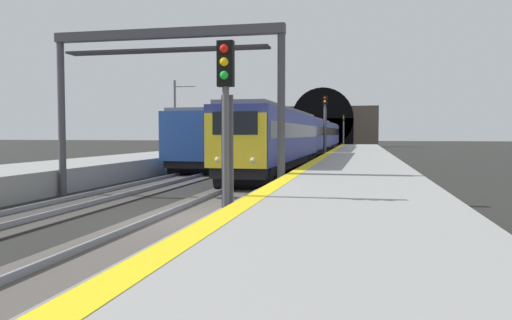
{
  "coord_description": "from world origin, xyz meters",
  "views": [
    {
      "loc": [
        -13.32,
        -4.84,
        2.46
      ],
      "look_at": [
        9.32,
        -0.07,
        1.24
      ],
      "focal_mm": 35.11,
      "sensor_mm": 36.0,
      "label": 1
    }
  ],
  "objects_px": {
    "railway_signal_far": "(344,128)",
    "catenary_mast_far": "(175,119)",
    "overhead_signal_gantry": "(166,69)",
    "railway_signal_mid": "(325,124)",
    "railway_signal_near": "(226,119)",
    "train_main_approaching": "(310,136)",
    "train_adjacent_platform": "(279,135)"
  },
  "relations": [
    {
      "from": "railway_signal_far",
      "to": "overhead_signal_gantry",
      "type": "height_order",
      "value": "overhead_signal_gantry"
    },
    {
      "from": "railway_signal_mid",
      "to": "railway_signal_far",
      "type": "bearing_deg",
      "value": -180.0
    },
    {
      "from": "train_main_approaching",
      "to": "overhead_signal_gantry",
      "type": "relative_size",
      "value": 6.3
    },
    {
      "from": "train_main_approaching",
      "to": "railway_signal_mid",
      "type": "xyz_separation_m",
      "value": [
        -4.89,
        -1.77,
        1.09
      ]
    },
    {
      "from": "train_main_approaching",
      "to": "railway_signal_mid",
      "type": "distance_m",
      "value": 5.31
    },
    {
      "from": "railway_signal_near",
      "to": "catenary_mast_far",
      "type": "bearing_deg",
      "value": -157.09
    },
    {
      "from": "train_main_approaching",
      "to": "train_adjacent_platform",
      "type": "xyz_separation_m",
      "value": [
        10.15,
        4.72,
        0.05
      ]
    },
    {
      "from": "overhead_signal_gantry",
      "to": "railway_signal_far",
      "type": "bearing_deg",
      "value": -3.26
    },
    {
      "from": "train_main_approaching",
      "to": "catenary_mast_far",
      "type": "relative_size",
      "value": 7.72
    },
    {
      "from": "train_adjacent_platform",
      "to": "railway_signal_far",
      "type": "distance_m",
      "value": 32.48
    },
    {
      "from": "railway_signal_mid",
      "to": "overhead_signal_gantry",
      "type": "distance_m",
      "value": 26.01
    },
    {
      "from": "railway_signal_near",
      "to": "catenary_mast_far",
      "type": "distance_m",
      "value": 35.49
    },
    {
      "from": "overhead_signal_gantry",
      "to": "catenary_mast_far",
      "type": "xyz_separation_m",
      "value": [
        26.12,
        9.69,
        -1.1
      ]
    },
    {
      "from": "railway_signal_far",
      "to": "train_main_approaching",
      "type": "bearing_deg",
      "value": -2.41
    },
    {
      "from": "train_main_approaching",
      "to": "railway_signal_far",
      "type": "xyz_separation_m",
      "value": [
        41.95,
        -1.77,
        1.29
      ]
    },
    {
      "from": "railway_signal_far",
      "to": "railway_signal_mid",
      "type": "bearing_deg",
      "value": 0.0
    },
    {
      "from": "train_adjacent_platform",
      "to": "railway_signal_mid",
      "type": "distance_m",
      "value": 16.41
    },
    {
      "from": "railway_signal_near",
      "to": "railway_signal_mid",
      "type": "height_order",
      "value": "railway_signal_mid"
    },
    {
      "from": "railway_signal_near",
      "to": "overhead_signal_gantry",
      "type": "xyz_separation_m",
      "value": [
        6.56,
        4.12,
        2.09
      ]
    },
    {
      "from": "train_adjacent_platform",
      "to": "railway_signal_far",
      "type": "xyz_separation_m",
      "value": [
        31.8,
        -6.48,
        1.24
      ]
    },
    {
      "from": "railway_signal_near",
      "to": "railway_signal_far",
      "type": "xyz_separation_m",
      "value": [
        79.02,
        0.0,
        0.7
      ]
    },
    {
      "from": "railway_signal_near",
      "to": "railway_signal_far",
      "type": "bearing_deg",
      "value": -180.0
    },
    {
      "from": "catenary_mast_far",
      "to": "railway_signal_near",
      "type": "bearing_deg",
      "value": -157.09
    },
    {
      "from": "train_adjacent_platform",
      "to": "overhead_signal_gantry",
      "type": "height_order",
      "value": "overhead_signal_gantry"
    },
    {
      "from": "overhead_signal_gantry",
      "to": "catenary_mast_far",
      "type": "distance_m",
      "value": 27.88
    },
    {
      "from": "train_main_approaching",
      "to": "railway_signal_near",
      "type": "relative_size",
      "value": 12.42
    },
    {
      "from": "railway_signal_mid",
      "to": "railway_signal_far",
      "type": "relative_size",
      "value": 0.97
    },
    {
      "from": "train_main_approaching",
      "to": "railway_signal_far",
      "type": "relative_size",
      "value": 9.74
    },
    {
      "from": "railway_signal_mid",
      "to": "overhead_signal_gantry",
      "type": "xyz_separation_m",
      "value": [
        -25.63,
        4.12,
        1.58
      ]
    },
    {
      "from": "train_adjacent_platform",
      "to": "railway_signal_near",
      "type": "height_order",
      "value": "railway_signal_near"
    },
    {
      "from": "railway_signal_far",
      "to": "catenary_mast_far",
      "type": "distance_m",
      "value": 48.36
    },
    {
      "from": "train_adjacent_platform",
      "to": "overhead_signal_gantry",
      "type": "relative_size",
      "value": 7.05
    }
  ]
}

